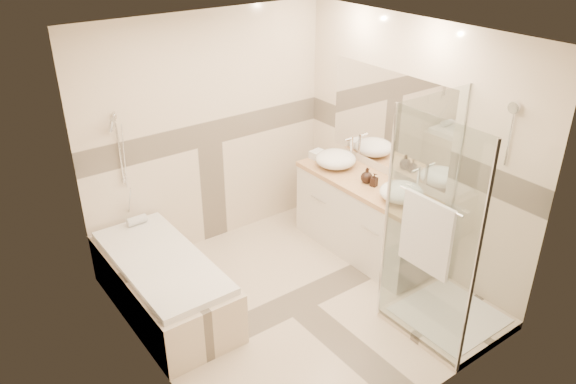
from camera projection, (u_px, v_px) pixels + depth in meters
room at (300, 182)px, 4.81m from camera, size 2.82×3.02×2.52m
bathtub at (163, 281)px, 5.13m from camera, size 0.75×1.70×0.56m
vanity at (363, 216)px, 5.96m from camera, size 0.58×1.62×0.85m
shower_enclosure at (439, 277)px, 4.86m from camera, size 0.96×0.93×2.04m
vessel_sink_near at (336, 159)px, 6.03m from camera, size 0.44×0.44×0.18m
vessel_sink_far at (401, 192)px, 5.35m from camera, size 0.42×0.42×0.17m
faucet_near at (351, 147)px, 6.11m from camera, size 0.12×0.03×0.30m
faucet_far at (418, 179)px, 5.43m from camera, size 0.12×0.03×0.28m
amenity_bottle_a at (374, 180)px, 5.62m from camera, size 0.08×0.08×0.14m
amenity_bottle_b at (367, 175)px, 5.69m from camera, size 0.14×0.14×0.16m
folded_towels at (322, 156)px, 6.22m from camera, size 0.19×0.28×0.08m
rolled_towel at (137, 220)px, 5.53m from camera, size 0.19×0.09×0.09m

